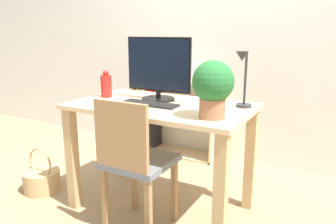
# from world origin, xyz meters

# --- Properties ---
(ground_plane) EXTENTS (10.00, 10.00, 0.00)m
(ground_plane) POSITION_xyz_m (0.00, 0.00, 0.00)
(ground_plane) COLOR #997F5B
(wall_back) EXTENTS (8.00, 0.05, 2.60)m
(wall_back) POSITION_xyz_m (0.00, 1.20, 1.30)
(wall_back) COLOR silver
(wall_back) RESTS_ON ground_plane
(desk) EXTENTS (1.22, 0.72, 0.78)m
(desk) POSITION_xyz_m (0.00, 0.00, 0.62)
(desk) COLOR #D8BC8C
(desk) RESTS_ON ground_plane
(monitor) EXTENTS (0.50, 0.24, 0.44)m
(monitor) POSITION_xyz_m (-0.09, 0.12, 1.00)
(monitor) COLOR black
(monitor) RESTS_ON desk
(keyboard) EXTENTS (0.40, 0.12, 0.02)m
(keyboard) POSITION_xyz_m (-0.05, -0.06, 0.78)
(keyboard) COLOR black
(keyboard) RESTS_ON desk
(vase) EXTENTS (0.08, 0.08, 0.20)m
(vase) POSITION_xyz_m (-0.48, 0.01, 0.87)
(vase) COLOR #B2231E
(vase) RESTS_ON desk
(desk_lamp) EXTENTS (0.10, 0.19, 0.37)m
(desk_lamp) POSITION_xyz_m (0.52, 0.13, 1.00)
(desk_lamp) COLOR #2D2D33
(desk_lamp) RESTS_ON desk
(potted_plant) EXTENTS (0.24, 0.24, 0.33)m
(potted_plant) POSITION_xyz_m (0.44, -0.17, 0.96)
(potted_plant) COLOR #9E6647
(potted_plant) RESTS_ON desk
(chair) EXTENTS (0.40, 0.40, 0.88)m
(chair) POSITION_xyz_m (0.00, -0.33, 0.49)
(chair) COLOR slate
(chair) RESTS_ON ground_plane
(bookshelf) EXTENTS (0.93, 0.28, 0.79)m
(bookshelf) POSITION_xyz_m (-0.62, 1.03, 0.36)
(bookshelf) COLOR #D8BC8C
(bookshelf) RESTS_ON ground_plane
(basket) EXTENTS (0.29, 0.29, 0.36)m
(basket) POSITION_xyz_m (-0.97, -0.25, 0.09)
(basket) COLOR tan
(basket) RESTS_ON ground_plane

